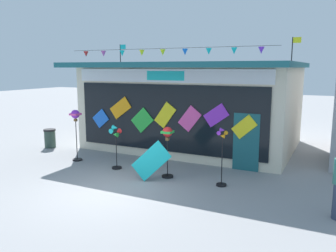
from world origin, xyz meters
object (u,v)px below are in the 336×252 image
(kite_shop_building, at_px, (195,104))
(wind_spinner_center_right, at_px, (222,154))
(wind_spinner_left, at_px, (116,140))
(wind_spinner_center_left, at_px, (167,140))
(display_kite_on_ground, at_px, (151,161))
(trash_bin, at_px, (50,138))
(wind_spinner_far_left, at_px, (76,122))

(kite_shop_building, bearing_deg, wind_spinner_center_right, -59.76)
(wind_spinner_left, distance_m, wind_spinner_center_left, 2.05)
(kite_shop_building, bearing_deg, wind_spinner_left, -102.06)
(kite_shop_building, xyz_separation_m, display_kite_on_ground, (0.73, -5.41, -1.24))
(kite_shop_building, relative_size, display_kite_on_ground, 7.46)
(trash_bin, bearing_deg, wind_spinner_left, -17.23)
(wind_spinner_center_right, relative_size, display_kite_on_ground, 1.48)
(wind_spinner_far_left, relative_size, trash_bin, 2.36)
(wind_spinner_center_right, height_order, trash_bin, wind_spinner_center_right)
(wind_spinner_center_left, bearing_deg, display_kite_on_ground, -116.65)
(trash_bin, bearing_deg, wind_spinner_center_right, -10.00)
(kite_shop_building, relative_size, wind_spinner_center_left, 5.40)
(wind_spinner_far_left, distance_m, display_kite_on_ground, 3.93)
(wind_spinner_center_left, bearing_deg, wind_spinner_far_left, 175.95)
(trash_bin, distance_m, display_kite_on_ground, 6.63)
(wind_spinner_left, height_order, display_kite_on_ground, wind_spinner_left)
(wind_spinner_far_left, xyz_separation_m, wind_spinner_left, (1.99, -0.25, -0.48))
(wind_spinner_left, relative_size, wind_spinner_center_left, 0.94)
(wind_spinner_far_left, relative_size, wind_spinner_center_right, 1.10)
(wind_spinner_far_left, distance_m, wind_spinner_left, 2.06)
(kite_shop_building, height_order, wind_spinner_far_left, kite_shop_building)
(trash_bin, bearing_deg, display_kite_on_ground, -17.74)
(kite_shop_building, distance_m, trash_bin, 6.69)
(kite_shop_building, height_order, display_kite_on_ground, kite_shop_building)
(kite_shop_building, distance_m, wind_spinner_far_left, 5.48)
(wind_spinner_center_right, distance_m, trash_bin, 8.57)
(wind_spinner_far_left, relative_size, wind_spinner_left, 1.25)
(wind_spinner_far_left, height_order, wind_spinner_left, wind_spinner_far_left)
(kite_shop_building, distance_m, wind_spinner_center_right, 5.72)
(display_kite_on_ground, bearing_deg, wind_spinner_far_left, 167.14)
(kite_shop_building, relative_size, trash_bin, 10.84)
(kite_shop_building, height_order, wind_spinner_center_left, kite_shop_building)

